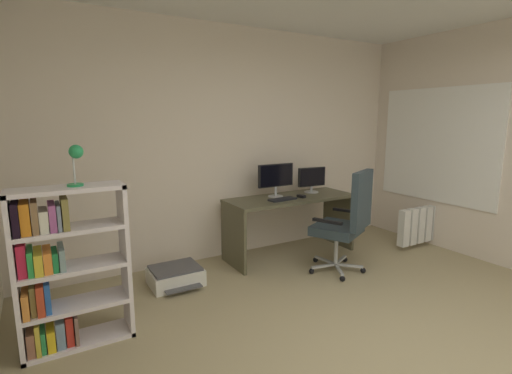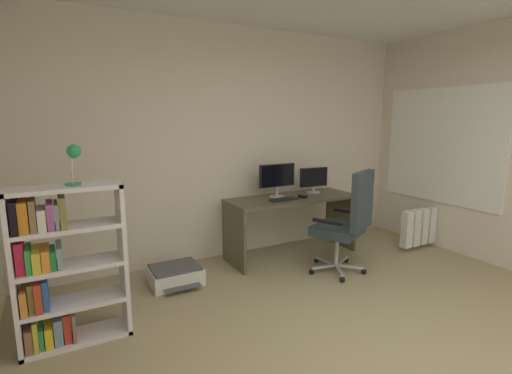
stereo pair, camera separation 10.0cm
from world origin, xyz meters
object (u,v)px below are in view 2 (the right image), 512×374
Objects in this scene: office_chair at (348,220)px; desk_lamp at (74,157)px; printer at (175,275)px; monitor_main at (277,177)px; desk at (292,212)px; monitor_secondary at (314,179)px; keyboard at (284,199)px; radiator at (430,225)px; computer_mouse at (303,196)px; bookshelf at (58,268)px.

office_chair is 3.89× the size of desk_lamp.
monitor_main is at bearing 8.59° from printer.
monitor_secondary is at bearing 13.08° from desk.
keyboard is 2.37m from desk_lamp.
radiator reaches higher than printer.
monitor_secondary is 1.68m from radiator.
computer_mouse is (0.24, -0.19, -0.23)m from monitor_main.
keyboard is at bearing 14.81° from bookshelf.
monitor_main is 4.79× the size of computer_mouse.
radiator is at bearing 1.63° from desk_lamp.
radiator is at bearing -26.85° from monitor_secondary.
monitor_secondary is 0.32× the size of bookshelf.
keyboard is 0.34× the size of radiator.
computer_mouse is at bearing 100.41° from office_chair.
monitor_main reaches higher than radiator.
monitor_main is at bearing 160.06° from radiator.
radiator is at bearing -18.99° from desk.
monitor_secondary reaches higher than keyboard.
keyboard is at bearing 15.88° from desk_lamp.
radiator is (4.33, 0.12, -0.30)m from bookshelf.
monitor_main reaches higher than keyboard.
monitor_secondary is at bearing 77.63° from office_chair.
desk_lamp reaches higher than radiator.
radiator is (4.17, 0.12, -1.11)m from desk_lamp.
bookshelf is 2.34× the size of printer.
desk_lamp is at bearing -159.74° from monitor_main.
monitor_main reaches higher than monitor_secondary.
keyboard is at bearing -150.72° from desk.
printer is (-1.90, -0.20, -0.83)m from monitor_secondary.
desk_lamp is 4.31m from radiator.
bookshelf is (-2.76, 0.03, -0.01)m from office_chair.
monitor_secondary is 1.15× the size of keyboard.
desk is 3.13× the size of printer.
radiator is at bearing -29.96° from computer_mouse.
monitor_main is 1.63× the size of desk_lamp.
desk_lamp reaches higher than bookshelf.
bookshelf reaches higher than computer_mouse.
desk_lamp reaches higher than computer_mouse.
office_chair is (0.36, -0.85, -0.37)m from monitor_main.
bookshelf is (-2.55, -0.73, 0.05)m from desk.
printer is at bearing 159.23° from office_chair.
office_chair is (0.20, -0.76, 0.06)m from desk.
keyboard is at bearing 121.13° from office_chair.
printer is at bearing -171.41° from monitor_main.
desk is at bearing 105.01° from office_chair.
desk is at bearing -29.87° from monitor_main.
radiator is at bearing 1.57° from bookshelf.
keyboard is 1.16× the size of desk_lamp.
printer is (-1.51, -0.11, -0.46)m from desk.
computer_mouse is 2.71m from bookshelf.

